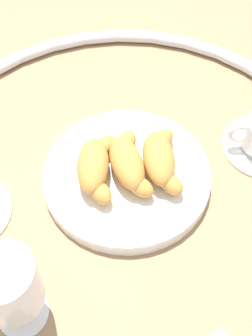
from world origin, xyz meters
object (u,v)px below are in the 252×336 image
(pastry_plate, at_px, (126,174))
(croissant_small, at_px, (128,162))
(juice_glass_left, at_px, (8,286))
(croissant_extra, at_px, (161,159))
(croissant_large, at_px, (95,166))

(pastry_plate, bearing_deg, croissant_small, 70.07)
(croissant_small, bearing_deg, pastry_plate, -109.93)
(pastry_plate, height_order, juice_glass_left, juice_glass_left)
(croissant_extra, xyz_separation_m, juice_glass_left, (0.07, -0.28, 0.05))
(croissant_large, distance_m, croissant_small, 0.05)
(croissant_small, relative_size, croissant_extra, 1.06)
(pastry_plate, bearing_deg, croissant_large, -117.51)
(pastry_plate, bearing_deg, juice_glass_left, -68.19)
(croissant_large, relative_size, croissant_extra, 0.98)
(croissant_small, bearing_deg, juice_glass_left, -68.67)
(croissant_large, height_order, croissant_extra, same)
(croissant_large, bearing_deg, pastry_plate, 62.49)
(pastry_plate, xyz_separation_m, croissant_small, (0.00, 0.00, 0.03))
(pastry_plate, xyz_separation_m, juice_glass_left, (0.09, -0.23, 0.08))
(pastry_plate, height_order, croissant_large, croissant_large)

